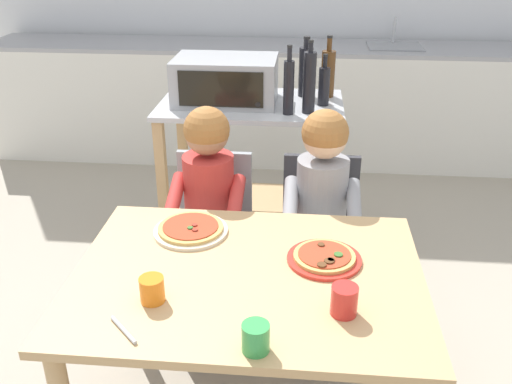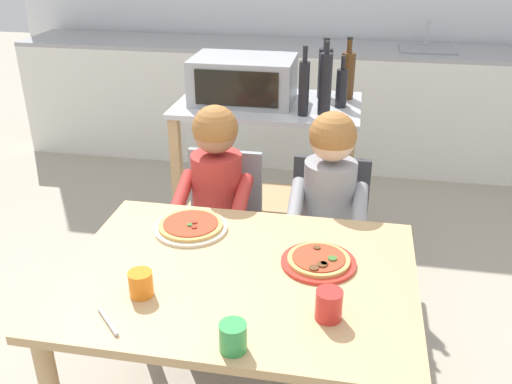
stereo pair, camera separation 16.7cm
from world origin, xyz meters
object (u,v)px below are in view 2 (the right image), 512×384
Objects in this scene: dining_chair_left at (222,226)px; child_in_grey_shirt at (328,207)px; drinking_cup_green at (233,337)px; bottle_tall_green_wine at (342,87)px; dining_chair_right at (327,236)px; pizza_plate_cream at (191,226)px; drinking_cup_orange at (141,284)px; bottle_dark_olive_oil at (304,87)px; toaster_oven at (243,80)px; kitchen_island_cart at (268,158)px; drinking_cup_red at (329,305)px; serving_spoon at (108,322)px; pizza_plate_red_rimmed at (319,261)px; bottle_squat_spirits at (348,75)px; bottle_clear_vinegar at (325,72)px; child_in_red_shirt at (214,198)px; bottle_brown_beer at (325,84)px; dining_table at (240,299)px.

dining_chair_left is 0.76× the size of child_in_grey_shirt.
child_in_grey_shirt reaches higher than dining_chair_left.
bottle_tall_green_wine is at bearing 83.17° from drinking_cup_green.
dining_chair_right is 0.72m from pizza_plate_cream.
bottle_dark_olive_oil is at bearing 74.50° from drinking_cup_orange.
kitchen_island_cart is at bearing -0.00° from toaster_oven.
child_in_grey_shirt is at bearing -90.00° from dining_chair_right.
child_in_grey_shirt is at bearing 93.78° from drinking_cup_red.
dining_chair_right is (0.49, 0.00, 0.00)m from dining_chair_left.
serving_spoon is at bearing -167.31° from drinking_cup_red.
child_in_grey_shirt is 0.50m from pizza_plate_red_rimmed.
bottle_squat_spirits reaches higher than pizza_plate_red_rimmed.
pizza_plate_red_rimmed is (-0.03, -1.33, -0.30)m from bottle_squat_spirits.
child_in_grey_shirt is (0.00, -0.12, 0.21)m from dining_chair_right.
toaster_oven reaches higher than drinking_cup_red.
drinking_cup_orange is (-0.57, 0.01, -0.01)m from drinking_cup_red.
child_in_red_shirt is (-0.40, -0.83, -0.36)m from bottle_clear_vinegar.
bottle_tall_green_wine is at bearing 89.61° from dining_chair_right.
dining_chair_right is at bearing 13.74° from child_in_red_shirt.
bottle_brown_beer is at bearing -18.26° from toaster_oven.
kitchen_island_cart is 1.52m from drinking_cup_red.
bottle_clear_vinegar is 3.85× the size of drinking_cup_orange.
bottle_clear_vinegar is at bearing 64.58° from child_in_red_shirt.
serving_spoon is (-0.08, -0.91, 0.04)m from child_in_red_shirt.
drinking_cup_orange is at bearing -94.54° from pizza_plate_cream.
bottle_dark_olive_oil is 0.97m from pizza_plate_cream.
toaster_oven is 0.45m from bottle_brown_beer.
pizza_plate_red_rimmed is (0.00, -0.49, 0.05)m from child_in_grey_shirt.
drinking_cup_red is at bearing -74.00° from kitchen_island_cart.
kitchen_island_cart is 0.52m from bottle_dark_olive_oil.
kitchen_island_cart is 2.70× the size of bottle_brown_beer.
dining_chair_right is at bearing 90.02° from pizza_plate_red_rimmed.
bottle_brown_beer is at bearing 52.44° from child_in_red_shirt.
child_in_grey_shirt is at bearing -53.91° from toaster_oven.
bottle_clear_vinegar is 1.84m from serving_spoon.
bottle_clear_vinegar reaches higher than pizza_plate_red_rimmed.
child_in_grey_shirt is (0.37, -0.68, 0.08)m from kitchen_island_cart.
dining_chair_left is at bearing -118.95° from bottle_clear_vinegar.
bottle_tall_green_wine is 0.32× the size of dining_chair_right.
dining_chair_left is (-0.49, -0.56, -0.53)m from bottle_tall_green_wine.
bottle_brown_beer reaches higher than drinking_cup_orange.
bottle_dark_olive_oil is at bearing -136.02° from bottle_tall_green_wine.
bottle_squat_spirits is (0.39, 0.15, 0.44)m from kitchen_island_cart.
dining_table is 0.46m from serving_spoon.
pizza_plate_cream is at bearing 141.61° from drinking_cup_red.
child_in_grey_shirt is (-0.00, -0.68, -0.33)m from bottle_tall_green_wine.
drinking_cup_green reaches higher than pizza_plate_cream.
bottle_squat_spirits reaches higher than pizza_plate_cream.
toaster_oven is 1.66× the size of bottle_clear_vinegar.
bottle_brown_beer is at bearing 64.78° from pizza_plate_cream.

